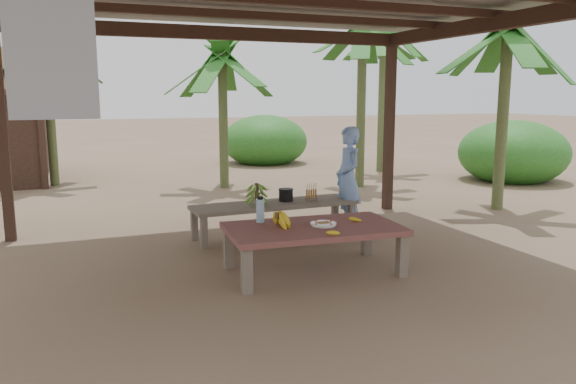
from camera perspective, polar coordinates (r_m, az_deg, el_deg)
name	(u,v)px	position (r m, az deg, el deg)	size (l,w,h in m)	color
ground	(277,266)	(6.20, -1.17, -7.56)	(80.00, 80.00, 0.00)	brown
pavilion	(275,2)	(5.97, -1.35, 18.76)	(6.60, 5.60, 2.95)	black
work_table	(313,232)	(5.90, 2.59, -4.08)	(1.86, 1.12, 0.50)	brown
bench	(275,207)	(7.41, -1.35, -1.52)	(2.22, 0.69, 0.45)	brown
ripe_banana_bunch	(277,219)	(5.81, -1.13, -2.77)	(0.28, 0.24, 0.17)	yellow
plate	(323,224)	(5.89, 3.61, -3.27)	(0.27, 0.27, 0.04)	white
loose_banana_front	(333,233)	(5.52, 4.60, -4.16)	(0.04, 0.15, 0.04)	yellow
loose_banana_side	(355,219)	(6.13, 6.83, -2.78)	(0.04, 0.15, 0.04)	yellow
water_flask	(260,210)	(6.03, -2.84, -1.81)	(0.09, 0.09, 0.32)	teal
green_banana_stalk	(257,193)	(7.28, -3.21, -0.12)	(0.25, 0.25, 0.29)	#598C2D
cooking_pot	(286,195)	(7.50, -0.22, -0.32)	(0.19, 0.19, 0.16)	black
skewer_rack	(311,192)	(7.54, 2.38, 0.03)	(0.18, 0.08, 0.24)	#A57F47
woman	(348,179)	(7.73, 6.11, 1.32)	(0.52, 0.34, 1.43)	#789EE4
banana_plant_ne	(363,38)	(11.48, 7.59, 15.25)	(1.80, 1.80, 3.45)	#596638
banana_plant_n	(222,68)	(11.28, -6.70, 12.42)	(1.80, 1.80, 2.85)	#596638
banana_plant_nw	(46,55)	(12.49, -23.38, 12.63)	(1.80, 1.80, 3.12)	#596638
banana_plant_e	(507,44)	(9.69, 21.39, 13.83)	(1.80, 1.80, 3.13)	#596638
banana_plant_far	(384,37)	(13.92, 9.70, 15.24)	(1.80, 1.80, 3.70)	#596638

